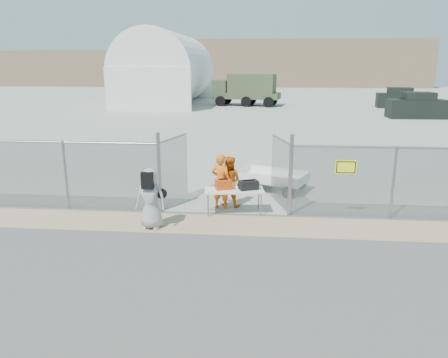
# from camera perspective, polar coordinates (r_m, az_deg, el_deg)

# --- Properties ---
(ground) EXTENTS (160.00, 160.00, 0.00)m
(ground) POSITION_cam_1_polar(r_m,az_deg,el_deg) (11.72, -0.90, -7.72)
(ground) COLOR #545151
(tarmac_inside) EXTENTS (160.00, 80.00, 0.01)m
(tarmac_inside) POSITION_cam_1_polar(r_m,az_deg,el_deg) (52.96, 4.02, 9.95)
(tarmac_inside) COLOR #9E9F93
(tarmac_inside) RESTS_ON ground
(dirt_strip) EXTENTS (44.00, 1.60, 0.01)m
(dirt_strip) POSITION_cam_1_polar(r_m,az_deg,el_deg) (12.64, -0.42, -5.96)
(dirt_strip) COLOR tan
(dirt_strip) RESTS_ON ground
(distant_hills) EXTENTS (140.00, 6.00, 9.00)m
(distant_hills) POSITION_cam_1_polar(r_m,az_deg,el_deg) (88.84, 7.98, 14.72)
(distant_hills) COLOR #7F684F
(distant_hills) RESTS_ON ground
(chain_link_fence) EXTENTS (40.00, 0.20, 2.20)m
(chain_link_fence) POSITION_cam_1_polar(r_m,az_deg,el_deg) (13.26, 0.00, 0.00)
(chain_link_fence) COLOR gray
(chain_link_fence) RESTS_ON ground
(quonset_hangar) EXTENTS (9.00, 18.00, 8.00)m
(quonset_hangar) POSITION_cam_1_polar(r_m,az_deg,el_deg) (51.98, -7.39, 14.19)
(quonset_hangar) COLOR white
(quonset_hangar) RESTS_ON ground
(folding_table) EXTENTS (1.89, 0.99, 0.76)m
(folding_table) POSITION_cam_1_polar(r_m,az_deg,el_deg) (13.47, 1.31, -2.94)
(folding_table) COLOR white
(folding_table) RESTS_ON ground
(orange_bag) EXTENTS (0.55, 0.45, 0.30)m
(orange_bag) POSITION_cam_1_polar(r_m,az_deg,el_deg) (13.36, -0.08, -0.71)
(orange_bag) COLOR #D1430C
(orange_bag) RESTS_ON folding_table
(black_duffel) EXTENTS (0.65, 0.53, 0.27)m
(black_duffel) POSITION_cam_1_polar(r_m,az_deg,el_deg) (13.35, 3.23, -0.79)
(black_duffel) COLOR black
(black_duffel) RESTS_ON folding_table
(security_worker_left) EXTENTS (0.77, 0.64, 1.79)m
(security_worker_left) POSITION_cam_1_polar(r_m,az_deg,el_deg) (13.77, -0.41, -0.31)
(security_worker_left) COLOR orange
(security_worker_left) RESTS_ON ground
(security_worker_right) EXTENTS (0.93, 0.79, 1.65)m
(security_worker_right) POSITION_cam_1_polar(r_m,az_deg,el_deg) (14.04, 0.65, -0.31)
(security_worker_right) COLOR orange
(security_worker_right) RESTS_ON ground
(visitor) EXTENTS (0.88, 0.61, 1.73)m
(visitor) POSITION_cam_1_polar(r_m,az_deg,el_deg) (12.30, -9.55, -2.54)
(visitor) COLOR #9F9FA0
(visitor) RESTS_ON ground
(utility_trailer) EXTENTS (3.52, 2.70, 0.76)m
(utility_trailer) POSITION_cam_1_polar(r_m,az_deg,el_deg) (15.98, 6.33, -0.17)
(utility_trailer) COLOR white
(utility_trailer) RESTS_ON ground
(military_truck) EXTENTS (7.46, 3.80, 3.39)m
(military_truck) POSITION_cam_1_polar(r_m,az_deg,el_deg) (48.57, 3.01, 11.53)
(military_truck) COLOR #414D2F
(military_truck) RESTS_ON ground
(parked_vehicle_near) EXTENTS (4.72, 2.18, 2.12)m
(parked_vehicle_near) POSITION_cam_1_polar(r_m,az_deg,el_deg) (40.69, 23.89, 8.76)
(parked_vehicle_near) COLOR black
(parked_vehicle_near) RESTS_ON ground
(parked_vehicle_mid) EXTENTS (4.72, 2.58, 2.03)m
(parked_vehicle_mid) POSITION_cam_1_polar(r_m,az_deg,el_deg) (49.66, 21.92, 9.79)
(parked_vehicle_mid) COLOR black
(parked_vehicle_mid) RESTS_ON ground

